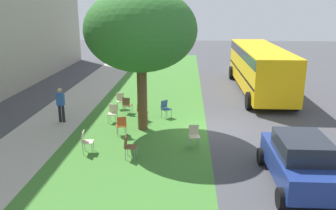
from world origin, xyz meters
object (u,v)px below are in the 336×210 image
Objects in this scene: chair_2 at (166,108)px; street_tree at (141,31)px; chair_8 at (113,112)px; chair_6 at (86,140)px; chair_7 at (120,100)px; chair_1 at (142,111)px; school_bus at (260,65)px; chair_0 at (194,134)px; pedestrian_1 at (61,104)px; chair_4 at (129,145)px; chair_5 at (121,124)px; parked_car at (299,160)px; chair_3 at (127,104)px.

street_tree is at bearing 151.63° from chair_2.
chair_8 is at bearing 60.68° from street_tree.
chair_8 is (-0.85, 2.49, 0.00)m from chair_2.
chair_7 is (5.87, -0.22, 0.00)m from chair_6.
school_bus is (6.27, -6.80, 1.24)m from chair_1.
chair_0 is 6.88m from pedestrian_1.
street_tree reaches higher than chair_4.
chair_4 is (-4.88, 1.05, 0.00)m from chair_2.
school_bus is at bearing -47.30° from chair_1.
chair_1 is 4.28m from chair_4.
chair_5 is 11.20m from school_bus.
chair_5 is at bearing 58.14° from parked_car.
chair_4 is 1.00× the size of chair_5.
chair_6 is (-5.02, 0.73, 0.00)m from chair_3.
chair_2 and chair_6 have the same top height.
chair_3 is 3.17m from chair_5.
chair_6 is at bearing 140.34° from school_bus.
chair_2 is at bearing -62.12° from chair_1.
chair_1 and chair_2 have the same top height.
street_tree is at bearing -119.32° from chair_8.
chair_7 is 0.24× the size of parked_car.
chair_2 is at bearing -28.37° from street_tree.
pedestrian_1 reaches higher than chair_7.
school_bus is (4.30, -8.21, 1.24)m from chair_7.
street_tree is 7.07× the size of chair_1.
school_bus reaches higher than chair_5.
pedestrian_1 is at bearing 79.57° from street_tree.
school_bus reaches higher than chair_3.
chair_0 and chair_1 have the same top height.
chair_6 is at bearing 148.42° from chair_2.
chair_2 is 1.00× the size of chair_7.
chair_7 is at bearing -45.70° from pedestrian_1.
chair_3 is 0.99m from chair_7.
chair_3 is at bearing 10.41° from chair_4.
chair_1 is 1.00× the size of chair_8.
parked_car reaches higher than chair_4.
chair_0 is 1.00× the size of chair_3.
chair_1 is 0.52× the size of pedestrian_1.
chair_0 is 0.08× the size of school_bus.
chair_3 is at bearing 26.12° from street_tree.
pedestrian_1 is at bearing 122.07° from school_bus.
chair_5 is at bearing -116.95° from pedestrian_1.
chair_3 and chair_4 have the same top height.
chair_7 is at bearing 41.96° from parked_car.
parked_car is at bearing -132.34° from chair_0.
street_tree is 4.65m from chair_3.
chair_6 is (0.38, 1.72, 0.00)m from chair_4.
chair_5 is at bearing 72.18° from chair_0.
chair_2 is 3.15m from chair_5.
school_bus is at bearing -56.25° from chair_3.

